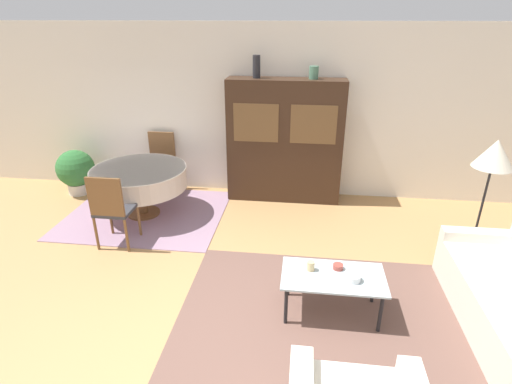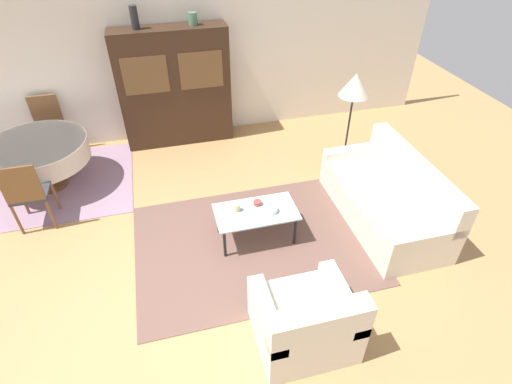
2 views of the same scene
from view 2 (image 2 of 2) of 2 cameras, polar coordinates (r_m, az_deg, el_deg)
ground_plane at (r=4.69m, az=-11.03°, el=-13.83°), size 14.00×14.00×0.00m
wall_back at (r=6.98m, az=-15.57°, el=17.55°), size 10.00×0.06×2.70m
area_rug at (r=5.10m, az=-0.41°, el=-7.31°), size 2.92×2.15×0.01m
dining_rug at (r=6.77m, az=-26.90°, el=0.95°), size 2.31×1.91×0.01m
couch at (r=5.55m, az=18.23°, el=-1.05°), size 0.94×2.00×0.88m
armchair at (r=4.02m, az=7.10°, el=-17.99°), size 0.91×0.84×0.85m
coffee_table at (r=4.90m, az=0.00°, el=-3.18°), size 1.01×0.55×0.44m
display_cabinet at (r=6.87m, az=-11.48°, el=14.35°), size 1.78×0.43×1.92m
dining_table at (r=6.48m, az=-28.66°, el=5.04°), size 1.37×1.37×0.74m
dining_chair_near at (r=5.75m, az=-29.90°, el=0.07°), size 0.44×0.44×1.00m
dining_chair_far at (r=7.27m, az=-27.55°, el=8.62°), size 0.44×0.44×1.00m
floor_lamp at (r=6.11m, az=13.91°, el=14.26°), size 0.45×0.45×1.50m
cup at (r=4.85m, az=-2.73°, el=-2.26°), size 0.08×0.08×0.10m
bowl at (r=4.85m, az=2.24°, el=-2.53°), size 0.15×0.15×0.07m
bowl_small at (r=4.96m, az=0.21°, el=-1.56°), size 0.10×0.10×0.05m
vase_tall at (r=6.52m, az=-16.99°, el=22.74°), size 0.11×0.11×0.33m
vase_short at (r=6.57m, az=-9.02°, el=23.26°), size 0.13×0.13×0.18m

